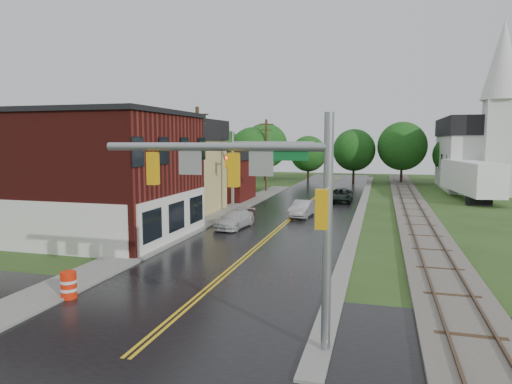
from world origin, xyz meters
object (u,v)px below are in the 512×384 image
at_px(tree_left_b, 137,147).
at_px(semi_trailer, 471,177).
at_px(utility_pole_c, 266,154).
at_px(tree_left_c, 201,156).
at_px(brick_building, 79,174).
at_px(traffic_signal_far, 256,157).
at_px(construction_barrel, 69,285).
at_px(tree_left_e, 255,153).
at_px(sedan_silver, 302,209).
at_px(pickup_white, 235,219).
at_px(church, 485,145).
at_px(tree_left_a, 56,156).
at_px(traffic_signal_near, 258,188).
at_px(suv_dark, 341,196).
at_px(utility_pole_b, 198,162).

xyz_separation_m(tree_left_b, semi_trailer, (34.34, 10.66, -3.27)).
xyz_separation_m(utility_pole_c, tree_left_c, (-7.05, -4.10, -0.21)).
relative_size(utility_pole_c, tree_left_b, 0.93).
bearing_deg(brick_building, traffic_signal_far, 53.08).
xyz_separation_m(traffic_signal_far, construction_barrel, (-1.53, -23.00, -4.41)).
distance_m(tree_left_e, sedan_silver, 22.26).
xyz_separation_m(brick_building, tree_left_e, (3.64, 30.90, 0.66)).
height_order(pickup_white, construction_barrel, pickup_white).
bearing_deg(church, tree_left_c, -157.76).
bearing_deg(tree_left_c, utility_pole_c, 30.20).
distance_m(tree_left_a, construction_barrel, 23.70).
relative_size(traffic_signal_near, suv_dark, 1.49).
height_order(church, utility_pole_c, church).
xyz_separation_m(utility_pole_b, semi_trailer, (23.29, 20.56, -2.27)).
bearing_deg(construction_barrel, tree_left_b, 114.73).
relative_size(brick_building, pickup_white, 3.27).
relative_size(utility_pole_b, pickup_white, 2.06).
bearing_deg(tree_left_e, tree_left_b, -122.74).
xyz_separation_m(traffic_signal_near, tree_left_a, (-23.32, 19.90, 0.15)).
distance_m(utility_pole_c, semi_trailer, 23.45).
height_order(brick_building, utility_pole_b, utility_pole_b).
relative_size(utility_pole_b, semi_trailer, 0.66).
bearing_deg(utility_pole_b, church, 49.82).
relative_size(pickup_white, semi_trailer, 0.32).
bearing_deg(traffic_signal_far, pickup_white, -87.76).
distance_m(traffic_signal_near, semi_trailer, 42.68).
xyz_separation_m(utility_pole_c, tree_left_b, (-11.05, -12.10, 1.00)).
relative_size(suv_dark, semi_trailer, 0.36).
height_order(tree_left_c, pickup_white, tree_left_c).
bearing_deg(construction_barrel, tree_left_e, 95.25).
height_order(traffic_signal_near, tree_left_e, tree_left_e).
distance_m(brick_building, tree_left_b, 17.80).
relative_size(church, traffic_signal_near, 2.72).
bearing_deg(traffic_signal_near, tree_left_c, 114.56).
bearing_deg(brick_building, tree_left_e, 83.29).
height_order(traffic_signal_near, utility_pole_c, utility_pole_c).
height_order(suv_dark, semi_trailer, semi_trailer).
bearing_deg(utility_pole_c, tree_left_e, 137.16).
xyz_separation_m(traffic_signal_far, tree_left_e, (-5.38, 18.90, -0.16)).
xyz_separation_m(traffic_signal_near, suv_dark, (-0.38, 34.60, -4.28)).
xyz_separation_m(pickup_white, semi_trailer, (19.69, 22.42, 1.81)).
distance_m(utility_pole_b, sedan_silver, 9.60).
height_order(utility_pole_b, sedan_silver, utility_pole_b).
distance_m(church, tree_left_c, 36.59).
height_order(traffic_signal_far, utility_pole_b, utility_pole_b).
height_order(tree_left_e, suv_dark, tree_left_e).
distance_m(church, suv_dark, 24.62).
bearing_deg(semi_trailer, tree_left_a, -150.38).
xyz_separation_m(tree_left_b, construction_barrel, (12.85, -27.90, -5.16)).
distance_m(utility_pole_c, sedan_silver, 19.71).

